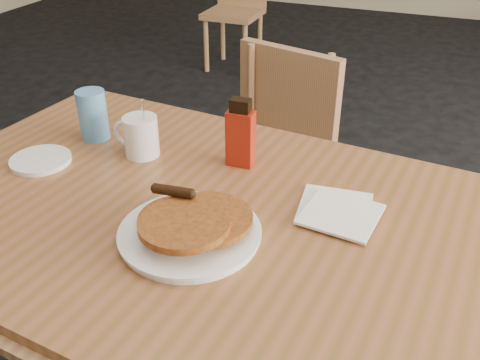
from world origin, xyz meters
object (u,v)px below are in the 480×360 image
main_table (188,219)px  coffee_mug (140,135)px  syrup_bottle (241,135)px  pancake_plate (190,228)px  chair_main_far (278,154)px  blue_tumbler (93,115)px

main_table → coffee_mug: coffee_mug is taller
coffee_mug → syrup_bottle: syrup_bottle is taller
pancake_plate → coffee_mug: 0.37m
chair_main_far → syrup_bottle: size_ratio=5.07×
syrup_bottle → pancake_plate: bearing=-88.6°
main_table → syrup_bottle: bearing=78.7°
main_table → chair_main_far: chair_main_far is taller
main_table → blue_tumbler: (-0.37, 0.20, 0.10)m
main_table → syrup_bottle: syrup_bottle is taller
syrup_bottle → coffee_mug: bearing=-171.3°
chair_main_far → blue_tumbler: (-0.34, -0.52, 0.31)m
chair_main_far → main_table: bearing=-72.4°
coffee_mug → pancake_plate: bearing=-49.7°
chair_main_far → coffee_mug: size_ratio=5.35×
main_table → chair_main_far: bearing=91.9°
main_table → blue_tumbler: bearing=151.8°
coffee_mug → chair_main_far: bearing=66.9°
pancake_plate → blue_tumbler: bearing=145.0°
pancake_plate → coffee_mug: coffee_mug is taller
main_table → syrup_bottle: size_ratio=8.40×
main_table → chair_main_far: size_ratio=1.66×
pancake_plate → coffee_mug: (-0.27, 0.26, 0.03)m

